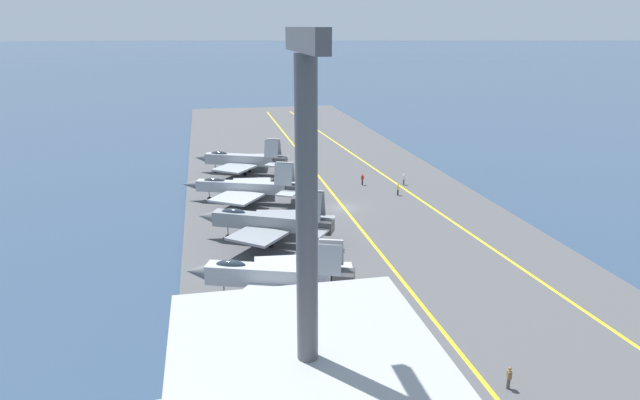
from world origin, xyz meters
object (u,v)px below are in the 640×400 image
(parked_jet_nearest, at_px, (272,276))
(parked_jet_third, at_px, (245,187))
(crew_brown_vest, at_px, (509,377))
(crew_green_vest, at_px, (424,350))
(parked_jet_fourth, at_px, (242,160))
(crew_yellow_vest, at_px, (398,189))
(crew_red_vest, at_px, (362,179))
(crew_white_vest, at_px, (404,179))
(parked_jet_second, at_px, (267,222))

(parked_jet_nearest, relative_size, parked_jet_third, 0.89)
(crew_brown_vest, xyz_separation_m, crew_green_vest, (4.39, 4.48, 0.01))
(parked_jet_fourth, relative_size, crew_brown_vest, 9.48)
(crew_yellow_vest, relative_size, crew_green_vest, 1.02)
(crew_green_vest, height_order, crew_red_vest, crew_red_vest)
(crew_white_vest, bearing_deg, parked_jet_nearest, 144.93)
(crew_yellow_vest, bearing_deg, parked_jet_second, 126.32)
(crew_red_vest, bearing_deg, parked_jet_nearest, 153.16)
(parked_jet_nearest, height_order, crew_brown_vest, parked_jet_nearest)
(parked_jet_third, xyz_separation_m, crew_green_vest, (-42.70, -9.88, -1.33))
(parked_jet_nearest, bearing_deg, parked_jet_second, -4.70)
(crew_brown_vest, bearing_deg, crew_white_vest, -11.77)
(crew_yellow_vest, bearing_deg, crew_green_vest, 163.46)
(crew_white_vest, bearing_deg, parked_jet_fourth, 63.62)
(parked_jet_fourth, xyz_separation_m, crew_green_vest, (-59.28, -9.12, -1.49))
(crew_green_vest, bearing_deg, parked_jet_third, 13.03)
(crew_green_vest, bearing_deg, crew_brown_vest, -134.36)
(parked_jet_third, bearing_deg, parked_jet_nearest, -179.91)
(parked_jet_nearest, distance_m, parked_jet_second, 14.95)
(crew_white_vest, xyz_separation_m, crew_green_vest, (-47.20, 15.23, -0.04))
(parked_jet_fourth, relative_size, crew_green_vest, 9.42)
(parked_jet_nearest, relative_size, crew_yellow_vest, 8.88)
(parked_jet_fourth, distance_m, crew_white_vest, 27.22)
(parked_jet_second, distance_m, parked_jet_fourth, 32.88)
(crew_brown_vest, height_order, crew_yellow_vest, crew_yellow_vest)
(parked_jet_second, relative_size, crew_white_vest, 8.98)
(parked_jet_second, relative_size, crew_green_vest, 9.40)
(parked_jet_fourth, xyz_separation_m, crew_brown_vest, (-63.67, -13.61, -1.50))
(crew_red_vest, bearing_deg, parked_jet_second, 141.59)
(parked_jet_nearest, bearing_deg, crew_red_vest, -26.84)
(parked_jet_nearest, relative_size, crew_brown_vest, 9.08)
(crew_white_vest, distance_m, crew_red_vest, 6.50)
(crew_brown_vest, distance_m, crew_white_vest, 52.70)
(parked_jet_nearest, height_order, crew_red_vest, parked_jet_nearest)
(crew_white_vest, xyz_separation_m, crew_red_vest, (1.21, 6.39, -0.00))
(parked_jet_fourth, height_order, crew_brown_vest, parked_jet_fourth)
(crew_brown_vest, distance_m, crew_green_vest, 6.27)
(parked_jet_second, height_order, crew_green_vest, parked_jet_second)
(parked_jet_fourth, bearing_deg, crew_green_vest, -171.25)
(parked_jet_third, bearing_deg, parked_jet_fourth, -2.64)
(parked_jet_nearest, height_order, parked_jet_second, parked_jet_second)
(crew_brown_vest, height_order, crew_green_vest, crew_green_vest)
(parked_jet_third, height_order, crew_yellow_vest, parked_jet_third)
(parked_jet_second, bearing_deg, crew_yellow_vest, -53.68)
(crew_brown_vest, distance_m, crew_yellow_vest, 46.94)
(parked_jet_second, height_order, crew_brown_vest, parked_jet_second)
(parked_jet_third, relative_size, crew_white_vest, 9.65)
(parked_jet_fourth, distance_m, crew_brown_vest, 65.12)
(crew_green_vest, bearing_deg, parked_jet_second, 18.06)
(parked_jet_nearest, xyz_separation_m, parked_jet_second, (14.90, -1.22, -0.03))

